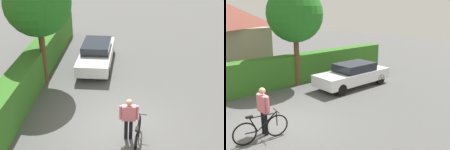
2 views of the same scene
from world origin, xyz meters
The scene contains 6 objects.
ground_plane centered at (0.00, 0.00, 0.00)m, with size 60.00×60.00×0.00m, color #525252.
hedge_row centered at (0.00, 4.26, 0.82)m, with size 20.79×0.90×1.65m, color #326C22.
parked_car_near centered at (5.39, 1.52, 0.69)m, with size 4.38×1.70×1.31m.
bicycle centered at (-1.07, -0.67, 0.41)m, with size 1.81×0.50×0.94m.
person_rider centered at (-0.80, -0.34, 0.98)m, with size 0.22×0.67×1.67m.
tree_kerbside centered at (3.29, 3.81, 3.89)m, with size 3.00×3.00×5.41m.
Camera 2 is at (-4.29, -7.85, 4.15)m, focal length 40.69 mm.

